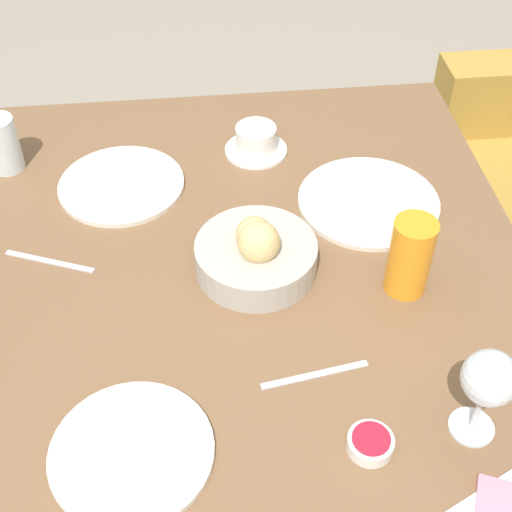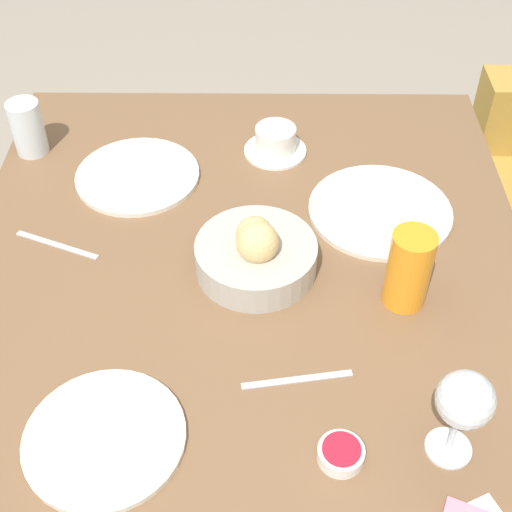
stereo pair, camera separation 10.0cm
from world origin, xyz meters
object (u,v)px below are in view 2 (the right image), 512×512
coffee_cup (275,142)px  fork_silver (57,245)px  wine_glass (464,402)px  bread_basket (256,253)px  plate_far_center (380,210)px  water_tumbler (28,128)px  jam_bowl_berry (341,453)px  plate_near_left (138,176)px  knife_silver (297,380)px  plate_near_right (105,438)px  juice_glass (409,269)px

coffee_cup → fork_silver: 0.48m
wine_glass → bread_basket: bearing=-142.3°
plate_far_center → water_tumbler: 0.72m
jam_bowl_berry → fork_silver: 0.63m
wine_glass → jam_bowl_berry: bearing=-84.2°
wine_glass → plate_far_center: bearing=-175.8°
water_tumbler → jam_bowl_berry: (0.70, 0.58, -0.04)m
plate_near_left → knife_silver: size_ratio=1.45×
plate_far_center → fork_silver: size_ratio=1.68×
water_tumbler → wine_glass: 1.00m
coffee_cup → wine_glass: bearing=18.6°
knife_silver → plate_near_right: bearing=-69.2°
plate_near_right → knife_silver: size_ratio=1.35×
plate_far_center → fork_silver: plate_far_center is taller
coffee_cup → knife_silver: bearing=2.7°
wine_glass → fork_silver: size_ratio=0.98×
plate_near_right → water_tumbler: water_tumbler is taller
wine_glass → jam_bowl_berry: (0.02, -0.15, -0.10)m
coffee_cup → water_tumbler: bearing=-90.0°
jam_bowl_berry → juice_glass: bearing=156.9°
plate_near_right → knife_silver: bearing=110.8°
wine_glass → knife_silver: wine_glass is taller
juice_glass → coffee_cup: 0.46m
bread_basket → plate_near_left: (-0.25, -0.24, -0.03)m
juice_glass → plate_far_center: bearing=-176.7°
bread_basket → juice_glass: 0.25m
bread_basket → coffee_cup: size_ratio=1.62×
water_tumbler → juice_glass: bearing=60.1°
juice_glass → fork_silver: 0.61m
plate_near_right → jam_bowl_berry: size_ratio=3.52×
bread_basket → fork_silver: bread_basket is taller
juice_glass → knife_silver: juice_glass is taller
plate_far_center → coffee_cup: bearing=-134.3°
juice_glass → coffee_cup: (-0.40, -0.21, -0.04)m
wine_glass → fork_silver: 0.74m
knife_silver → bread_basket: bearing=-164.8°
wine_glass → jam_bowl_berry: 0.18m
juice_glass → wine_glass: (0.28, 0.02, 0.04)m
plate_near_left → fork_silver: (0.20, -0.12, -0.00)m
wine_glass → plate_near_right: bearing=-91.3°
plate_near_left → jam_bowl_berry: 0.70m
plate_near_left → fork_silver: bearing=-31.3°
plate_near_right → jam_bowl_berry: (0.03, 0.32, 0.01)m
plate_near_left → water_tumbler: size_ratio=2.15×
bread_basket → water_tumbler: (-0.34, -0.46, 0.02)m
bread_basket → jam_bowl_berry: bearing=18.1°
juice_glass → jam_bowl_berry: size_ratio=2.17×
plate_near_right → wine_glass: 0.48m
jam_bowl_berry → wine_glass: bearing=95.8°
juice_glass → fork_silver: (-0.12, -0.60, -0.07)m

